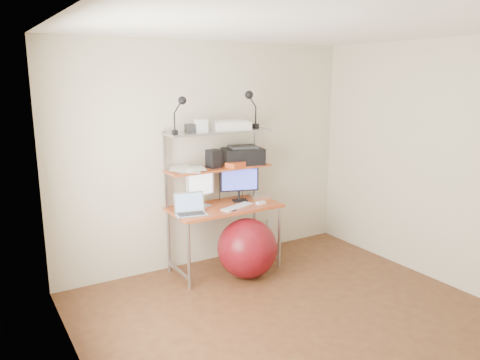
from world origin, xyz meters
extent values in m
plane|color=brown|center=(0.00, 0.00, 0.00)|extent=(3.60, 3.60, 0.00)
plane|color=white|center=(0.00, 0.00, 2.50)|extent=(3.60, 3.60, 0.00)
plane|color=beige|center=(0.00, 1.80, 1.25)|extent=(3.60, 0.00, 3.60)
plane|color=beige|center=(-1.80, 0.00, 1.25)|extent=(0.00, 3.60, 3.60)
plane|color=beige|center=(1.80, 0.00, 1.25)|extent=(0.00, 3.60, 3.60)
cube|color=#AE4621|center=(0.00, 1.44, 0.72)|extent=(1.20, 0.60, 0.03)
cylinder|color=#A7A7AC|center=(-0.56, 1.18, 0.35)|extent=(0.04, 0.04, 0.71)
cylinder|color=#A7A7AC|center=(-0.56, 1.70, 0.35)|extent=(0.04, 0.04, 0.71)
cylinder|color=#A7A7AC|center=(0.56, 1.18, 0.35)|extent=(0.04, 0.04, 0.71)
cylinder|color=#A7A7AC|center=(0.56, 1.70, 0.35)|extent=(0.04, 0.04, 0.71)
cube|color=#A7A7AC|center=(-0.57, 1.70, 1.15)|extent=(0.03, 0.04, 0.84)
cube|color=#A7A7AC|center=(0.57, 1.70, 1.15)|extent=(0.03, 0.04, 0.84)
cube|color=#AE4621|center=(0.00, 1.57, 1.14)|extent=(1.18, 0.34, 0.02)
cube|color=#A7A7AC|center=(0.00, 1.57, 1.54)|extent=(1.18, 0.34, 0.02)
cube|color=silver|center=(0.85, 1.79, 0.30)|extent=(0.08, 0.01, 0.12)
cube|color=silver|center=(-0.23, 1.54, 0.75)|extent=(0.20, 0.18, 0.01)
cylinder|color=silver|center=(-0.23, 1.56, 0.80)|extent=(0.03, 0.03, 0.10)
cube|color=silver|center=(-0.23, 1.56, 1.00)|extent=(0.38, 0.14, 0.29)
plane|color=silver|center=(-0.23, 1.54, 1.00)|extent=(0.33, 0.10, 0.35)
cube|color=black|center=(0.24, 1.52, 0.75)|extent=(0.19, 0.17, 0.01)
cylinder|color=black|center=(0.24, 1.54, 0.80)|extent=(0.03, 0.03, 0.10)
cube|color=black|center=(0.24, 1.54, 0.99)|extent=(0.43, 0.17, 0.27)
plane|color=#424DE1|center=(0.24, 1.52, 0.99)|extent=(0.38, 0.13, 0.40)
cube|color=silver|center=(-0.46, 1.31, 0.75)|extent=(0.36, 0.28, 0.02)
cube|color=#292A2C|center=(-0.46, 1.31, 0.76)|extent=(0.29, 0.19, 0.00)
cube|color=silver|center=(-0.44, 1.42, 0.86)|extent=(0.32, 0.13, 0.21)
plane|color=#6781AC|center=(-0.44, 1.42, 0.86)|extent=(0.30, 0.13, 0.28)
cube|color=silver|center=(0.09, 1.32, 0.75)|extent=(0.43, 0.25, 0.01)
cube|color=silver|center=(0.38, 1.30, 0.75)|extent=(0.10, 0.07, 0.03)
cube|color=silver|center=(0.52, 1.55, 0.76)|extent=(0.27, 0.27, 0.04)
cube|color=black|center=(-0.03, 1.28, 0.75)|extent=(0.11, 0.15, 0.01)
cube|color=black|center=(0.32, 1.58, 1.24)|extent=(0.50, 0.40, 0.18)
cube|color=#292A2C|center=(0.32, 1.58, 1.35)|extent=(0.35, 0.29, 0.03)
cube|color=black|center=(-0.06, 1.56, 1.25)|extent=(0.16, 0.16, 0.20)
cube|color=#CB4920|center=(0.15, 1.46, 1.18)|extent=(0.23, 0.19, 0.06)
cube|color=silver|center=(0.16, 1.58, 1.60)|extent=(0.45, 0.35, 0.09)
cube|color=silver|center=(0.16, 1.58, 1.65)|extent=(0.38, 0.27, 0.02)
cube|color=silver|center=(-0.22, 1.52, 1.62)|extent=(0.12, 0.10, 0.14)
cube|color=#292A2C|center=(-0.33, 1.57, 1.60)|extent=(0.09, 0.09, 0.09)
cube|color=black|center=(-0.54, 1.48, 1.57)|extent=(0.05, 0.06, 0.05)
cylinder|color=black|center=(-0.54, 1.48, 1.68)|extent=(0.01, 0.01, 0.17)
sphere|color=black|center=(-0.45, 1.47, 1.89)|extent=(0.08, 0.08, 0.08)
cube|color=black|center=(0.46, 1.54, 1.58)|extent=(0.05, 0.06, 0.05)
cylinder|color=black|center=(0.46, 1.54, 1.70)|extent=(0.02, 0.02, 0.19)
sphere|color=black|center=(0.37, 1.53, 1.92)|extent=(0.09, 0.09, 0.09)
sphere|color=maroon|center=(0.11, 1.14, 0.32)|extent=(0.65, 0.65, 0.65)
cube|color=white|center=(-0.40, 1.59, 1.15)|extent=(0.30, 0.34, 0.00)
cube|color=white|center=(-0.35, 1.52, 1.16)|extent=(0.33, 0.35, 0.00)
cube|color=white|center=(-0.42, 1.61, 1.16)|extent=(0.22, 0.28, 0.00)
cube|color=white|center=(-0.29, 1.55, 1.17)|extent=(0.28, 0.33, 0.00)
cube|color=white|center=(-0.35, 1.57, 1.17)|extent=(0.32, 0.35, 0.00)
cube|color=white|center=(-0.41, 1.60, 1.18)|extent=(0.23, 0.29, 0.00)
camera|label=1|loc=(-2.40, -2.86, 2.13)|focal=35.00mm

